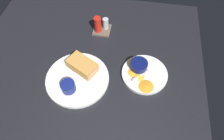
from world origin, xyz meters
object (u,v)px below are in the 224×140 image
Objects in this scene: spoon_by_dark_ramekin at (74,79)px; plate_sandwich_main at (78,79)px; sandwich_half_near at (81,65)px; ramekin_light_gravy at (139,65)px; condiment_caddy at (101,26)px; plate_chips_companion at (144,74)px; ramekin_dark_sauce at (68,86)px; spoon_by_gravy_ramekin at (137,78)px.

plate_sandwich_main is at bearing 42.59° from spoon_by_dark_ramekin.
sandwich_half_near reaches higher than ramekin_light_gravy.
plate_sandwich_main is 6.20cm from sandwich_half_near.
plate_chips_companion is at bearing -44.28° from condiment_caddy.
ramekin_light_gravy is at bearing -44.88° from condiment_caddy.
ramekin_light_gravy is at bearing 10.54° from sandwich_half_near.
plate_sandwich_main is at bearing 71.32° from ramekin_dark_sauce.
ramekin_dark_sauce is 37.90cm from condiment_caddy.
spoon_by_gravy_ramekin is at bearing -90.44° from ramekin_light_gravy.
condiment_caddy reaches higher than plate_sandwich_main.
ramekin_dark_sauce reaches higher than plate_chips_companion.
plate_chips_companion is at bearing 4.27° from sandwich_half_near.
sandwich_half_near is 26.40cm from condiment_caddy.
spoon_by_dark_ramekin is at bearing -137.41° from plate_sandwich_main.
spoon_by_dark_ramekin is (0.99, 5.01, -1.92)cm from ramekin_dark_sauce.
ramekin_dark_sauce is 0.61× the size of spoon_by_dark_ramekin.
ramekin_dark_sauce is 32.25cm from ramekin_light_gravy.
plate_chips_companion is (28.26, 2.11, -3.20)cm from sandwich_half_near.
ramekin_dark_sauce is 34.02cm from plate_chips_companion.
plate_sandwich_main is 1.86× the size of sandwich_half_near.
sandwich_half_near is 1.85× the size of spoon_by_gravy_ramekin.
condiment_caddy reaches higher than plate_chips_companion.
sandwich_half_near is 0.73× the size of plate_chips_companion.
spoon_by_dark_ramekin is 27.50cm from spoon_by_gravy_ramekin.
spoon_by_dark_ramekin is 31.31cm from plate_chips_companion.
sandwich_half_near reaches higher than plate_sandwich_main.
condiment_caddy is at bearing 80.09° from ramekin_dark_sauce.
plate_sandwich_main is 2.81× the size of spoon_by_dark_ramekin.
sandwich_half_near is at bearing 80.32° from plate_sandwich_main.
spoon_by_gravy_ramekin reaches higher than plate_chips_companion.
sandwich_half_near reaches higher than spoon_by_gravy_ramekin.
ramekin_light_gravy is (26.06, 9.91, 2.71)cm from plate_sandwich_main.
condiment_caddy reaches higher than ramekin_dark_sauce.
spoon_by_gravy_ramekin is (28.03, 10.03, -1.92)cm from ramekin_dark_sauce.
condiment_caddy reaches higher than sandwich_half_near.
spoon_by_dark_ramekin is 29.22cm from ramekin_light_gravy.
condiment_caddy reaches higher than spoon_by_dark_ramekin.
ramekin_light_gravy reaches higher than plate_chips_companion.
ramekin_light_gravy is 30.42cm from condiment_caddy.
plate_chips_companion is 4.67cm from spoon_by_gravy_ramekin.
ramekin_dark_sauce is 0.64× the size of condiment_caddy.
sandwich_half_near reaches higher than spoon_by_dark_ramekin.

